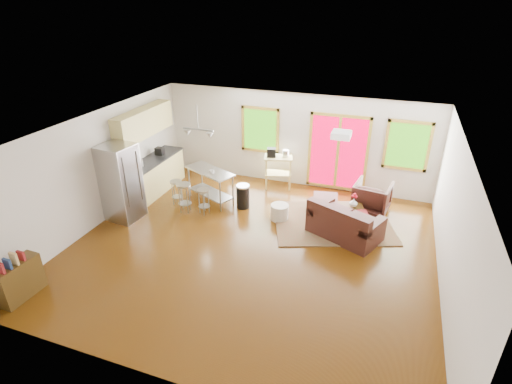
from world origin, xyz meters
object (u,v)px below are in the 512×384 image
(rug, at_px, (332,222))
(island, at_px, (210,180))
(ottoman, at_px, (325,204))
(armchair, at_px, (372,196))
(kitchen_cart, at_px, (277,161))
(refrigerator, at_px, (121,183))
(coffee_table, at_px, (344,209))
(loveseat, at_px, (344,224))

(rug, bearing_deg, island, 179.20)
(ottoman, distance_m, island, 2.99)
(armchair, distance_m, kitchen_cart, 2.70)
(refrigerator, bearing_deg, coffee_table, 23.39)
(armchair, xyz_separation_m, ottoman, (-1.08, -0.37, -0.23))
(rug, bearing_deg, loveseat, -58.72)
(coffee_table, height_order, island, island)
(loveseat, xyz_separation_m, refrigerator, (-5.13, -0.88, 0.60))
(loveseat, distance_m, armchair, 1.49)
(loveseat, bearing_deg, refrigerator, -146.53)
(island, bearing_deg, rug, -0.80)
(armchair, bearing_deg, ottoman, 27.54)
(ottoman, height_order, kitchen_cart, kitchen_cart)
(refrigerator, distance_m, kitchen_cart, 4.12)
(armchair, height_order, kitchen_cart, kitchen_cart)
(coffee_table, relative_size, ottoman, 1.71)
(loveseat, xyz_separation_m, armchair, (0.47, 1.42, 0.11))
(loveseat, distance_m, coffee_table, 0.73)
(refrigerator, bearing_deg, rug, 22.24)
(rug, xyz_separation_m, armchair, (0.80, 0.87, 0.42))
(ottoman, bearing_deg, rug, -60.48)
(coffee_table, bearing_deg, loveseat, -82.12)
(rug, relative_size, ottoman, 4.54)
(rug, height_order, coffee_table, coffee_table)
(ottoman, xyz_separation_m, island, (-2.92, -0.46, 0.40))
(loveseat, height_order, kitchen_cart, kitchen_cart)
(rug, height_order, refrigerator, refrigerator)
(ottoman, xyz_separation_m, kitchen_cart, (-1.53, 0.92, 0.60))
(armchair, height_order, refrigerator, refrigerator)
(island, bearing_deg, loveseat, -9.44)
(island, bearing_deg, kitchen_cart, 44.77)
(island, height_order, kitchen_cart, kitchen_cart)
(coffee_table, relative_size, kitchen_cart, 0.87)
(coffee_table, xyz_separation_m, island, (-3.44, -0.13, 0.29))
(ottoman, bearing_deg, refrigerator, -156.86)
(rug, relative_size, armchair, 3.14)
(rug, xyz_separation_m, island, (-3.21, 0.04, 0.59))
(refrigerator, height_order, island, refrigerator)
(loveseat, bearing_deg, ottoman, 144.18)
(ottoman, height_order, refrigerator, refrigerator)
(refrigerator, bearing_deg, kitchen_cart, 49.43)
(rug, height_order, island, island)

